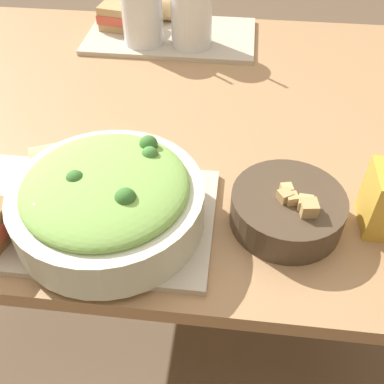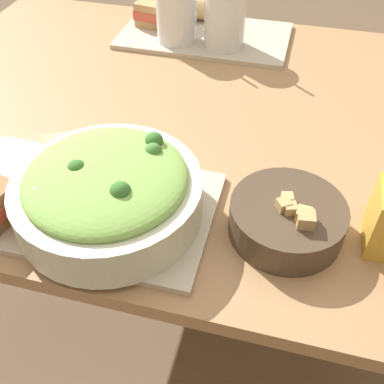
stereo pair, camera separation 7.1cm
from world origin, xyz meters
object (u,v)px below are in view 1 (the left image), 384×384
Objects in this scene: soup_bowl at (287,208)px; drink_cup_red at (192,18)px; salad_bowl at (108,199)px; sandwich_far at (126,16)px; drink_cup_dark at (142,16)px; baguette_near at (73,160)px; baguette_far at (163,7)px.

drink_cup_red is (-0.22, 0.59, 0.05)m from soup_bowl.
soup_bowl is at bearing -69.27° from drink_cup_red.
sandwich_far is at bearing 100.68° from salad_bowl.
drink_cup_dark is (0.06, -0.08, 0.04)m from sandwich_far.
baguette_near is 0.63× the size of drink_cup_red.
soup_bowl is 0.79× the size of drink_cup_dark.
baguette_near is 0.60m from sandwich_far.
baguette_far is 0.46× the size of drink_cup_dark.
baguette_far is 0.46× the size of drink_cup_red.
sandwich_far is 0.64× the size of drink_cup_dark.
baguette_near is at bearing 175.78° from baguette_far.
baguette_far is (0.05, 0.67, 0.00)m from baguette_near.
sandwich_far is 0.11m from baguette_far.
salad_bowl reaches higher than soup_bowl.
soup_bowl is at bearing 8.39° from salad_bowl.
salad_bowl reaches higher than baguette_far.
soup_bowl is 1.24× the size of baguette_near.
soup_bowl is at bearing -124.09° from baguette_near.
baguette_near is 0.53m from drink_cup_dark.
drink_cup_dark is 0.12m from drink_cup_red.
sandwich_far is at bearing 157.85° from drink_cup_red.
drink_cup_red reaches higher than baguette_far.
soup_bowl is 0.80m from baguette_far.
sandwich_far is (-0.13, 0.70, -0.02)m from salad_bowl.
soup_bowl is at bearing -59.41° from drink_cup_dark.
drink_cup_red is at bearing -146.37° from baguette_far.
soup_bowl is (0.28, 0.04, -0.03)m from salad_bowl.
salad_bowl is at bearing -171.61° from soup_bowl.
drink_cup_dark is at bearing -40.21° from sandwich_far.
drink_cup_red reaches higher than drink_cup_dark.
soup_bowl is at bearing -48.25° from sandwich_far.
baguette_near is 1.38× the size of baguette_far.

